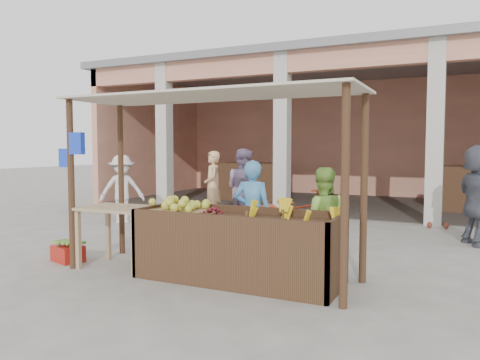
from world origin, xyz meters
The scene contains 19 objects.
ground centered at (0.00, 0.00, 0.00)m, with size 60.00×60.00×0.00m, color slate.
market_building centered at (0.05, 8.93, 2.70)m, with size 14.40×6.40×4.20m.
fruit_stall centered at (0.50, 0.00, 0.40)m, with size 2.60×0.95×0.80m, color #4B2D1E.
stall_awning centered at (-0.01, 0.06, 1.98)m, with size 4.09×1.35×2.39m.
banana_heap centered at (1.19, 0.00, 0.90)m, with size 1.15×0.63×0.21m, color yellow, non-canonical shape.
melon_tray centered at (-0.38, 0.04, 0.90)m, with size 0.77×0.67×0.20m.
berry_heap centered at (0.17, -0.05, 0.86)m, with size 0.41×0.33×0.13m, color maroon.
side_table centered at (-1.28, -0.13, 0.72)m, with size 1.10×0.76×0.86m.
papaya_pile centered at (-1.28, -0.13, 0.97)m, with size 0.71×0.41×0.20m, color #499932, non-canonical shape.
red_crate centered at (-2.22, -0.18, 0.12)m, with size 0.46×0.33×0.24m, color #AC1B12.
plantain_bundle centered at (-2.22, -0.18, 0.28)m, with size 0.38×0.26×0.08m, color #649937, non-canonical shape.
produce_sacks centered at (2.62, 5.22, 0.27)m, with size 0.71×0.44×0.54m.
vendor_blue centered at (0.36, 0.77, 0.81)m, with size 0.61×0.45×1.62m, color #498FC8.
vendor_green centered at (1.36, 0.82, 0.75)m, with size 0.73×0.42×1.51m, color #8DC148.
motorcycle centered at (0.41, 2.65, 0.52)m, with size 2.00×0.69×1.04m, color #A93115.
shopper_a centered at (-3.86, 3.03, 0.82)m, with size 1.06×0.53×1.65m, color silver.
shopper_d centered at (3.31, 3.74, 0.92)m, with size 1.70×0.70×1.84m, color #50525E.
shopper_e centered at (-2.17, 4.19, 0.84)m, with size 0.62×0.47×1.68m, color #E4B278.
shopper_f centered at (-1.15, 3.70, 0.91)m, with size 0.89×0.51×1.83m, color gray.
Camera 1 is at (3.04, -5.28, 1.70)m, focal length 35.00 mm.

